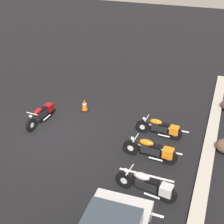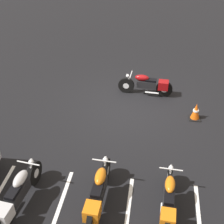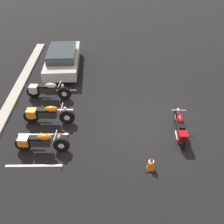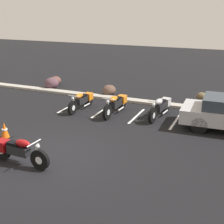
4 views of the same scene
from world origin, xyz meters
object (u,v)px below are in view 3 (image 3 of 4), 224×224
Objects in this scene: motorcycle_maroon_featured at (180,128)px; parked_bike_2 at (46,90)px; parked_bike_0 at (39,142)px; parked_bike_1 at (46,114)px; car_silver at (63,58)px; traffic_cone at (151,163)px.

motorcycle_maroon_featured is 0.95× the size of parked_bike_2.
parked_bike_0 is 0.94× the size of parked_bike_1.
parked_bike_2 is at bearing 170.40° from car_silver.
motorcycle_maroon_featured is 0.95× the size of parked_bike_1.
traffic_cone is (-4.62, -4.56, -0.18)m from parked_bike_2.
parked_bike_1 is at bearing 177.22° from car_silver.
parked_bike_2 is at bearing 103.13° from parked_bike_1.
parked_bike_1 is 5.09m from car_silver.
parked_bike_2 is (2.88, 5.96, 0.02)m from motorcycle_maroon_featured.
traffic_cone is (-2.67, -4.20, -0.18)m from parked_bike_1.
traffic_cone is (-1.74, 1.39, -0.16)m from motorcycle_maroon_featured.
parked_bike_2 reaches higher than traffic_cone.
traffic_cone is at bearing -10.63° from parked_bike_0.
parked_bike_2 is 3.63× the size of traffic_cone.
parked_bike_0 is (-0.78, 5.54, -0.01)m from motorcycle_maroon_featured.
car_silver is (5.09, -0.03, 0.21)m from parked_bike_1.
parked_bike_1 is at bearing 94.12° from parked_bike_0.
motorcycle_maroon_featured is 8.20m from car_silver.
motorcycle_maroon_featured reaches higher than traffic_cone.
motorcycle_maroon_featured reaches higher than parked_bike_0.
parked_bike_1 is 3.64× the size of traffic_cone.
parked_bike_1 is at bearing -73.12° from parked_bike_2.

